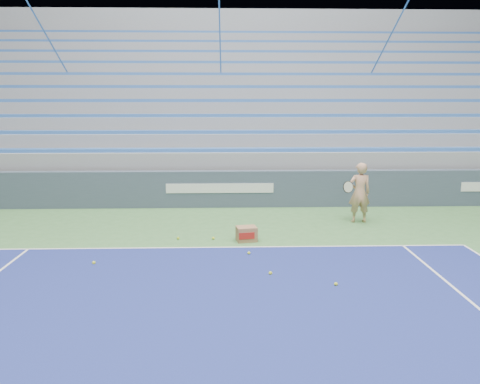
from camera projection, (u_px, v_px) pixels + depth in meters
name	position (u px, v px, depth m)	size (l,w,h in m)	color
sponsor_barrier	(220.00, 189.00, 14.08)	(30.00, 0.32, 1.10)	#3B485A
bleachers	(221.00, 120.00, 19.33)	(31.00, 9.15, 7.30)	gray
tennis_player	(359.00, 193.00, 12.26)	(0.90, 0.82, 1.59)	tan
ball_box	(247.00, 234.00, 10.74)	(0.51, 0.42, 0.34)	#916746
tennis_ball_0	(270.00, 273.00, 8.68)	(0.07, 0.07, 0.07)	yellow
tennis_ball_1	(94.00, 263.00, 9.24)	(0.07, 0.07, 0.07)	yellow
tennis_ball_2	(213.00, 238.00, 10.87)	(0.07, 0.07, 0.07)	yellow
tennis_ball_3	(178.00, 238.00, 10.86)	(0.07, 0.07, 0.07)	yellow
tennis_ball_4	(249.00, 253.00, 9.81)	(0.07, 0.07, 0.07)	yellow
tennis_ball_5	(336.00, 284.00, 8.17)	(0.07, 0.07, 0.07)	yellow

